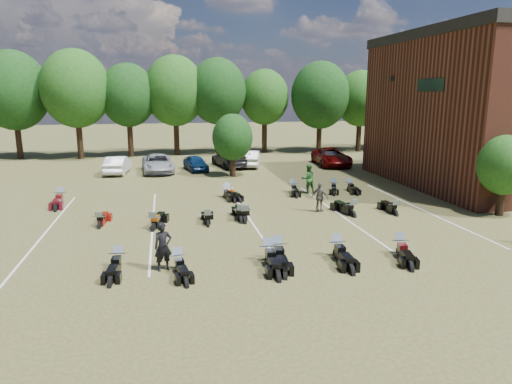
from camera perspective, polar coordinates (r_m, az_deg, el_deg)
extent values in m
plane|color=brown|center=(22.21, 8.24, -4.94)|extent=(160.00, 160.00, 0.00)
imported|color=silver|center=(39.13, -16.88, 3.28)|extent=(1.99, 4.54, 1.45)
imported|color=#999CA2|center=(38.93, -12.17, 3.51)|extent=(2.86, 5.50, 1.48)
imported|color=black|center=(40.98, -3.28, 4.24)|extent=(3.17, 5.61, 1.53)
imported|color=navy|center=(39.20, -7.55, 3.60)|extent=(2.27, 4.02, 1.29)
imported|color=#B5B6B1|center=(41.01, -0.68, 4.22)|extent=(2.61, 4.68, 1.46)
imported|color=#520504|center=(42.15, 9.42, 4.36)|extent=(3.04, 5.88, 1.58)
imported|color=#333337|center=(42.74, 9.07, 4.33)|extent=(3.08, 5.06, 1.37)
imported|color=black|center=(17.46, -11.54, -6.71)|extent=(0.78, 0.62, 1.86)
imported|color=#235E24|center=(30.27, 6.52, 1.66)|extent=(1.02, 0.84, 1.94)
imported|color=#5A574D|center=(25.58, 8.01, -0.66)|extent=(0.98, 0.99, 1.69)
cube|color=black|center=(36.00, 16.54, 13.39)|extent=(0.30, 0.40, 0.30)
cube|color=black|center=(31.70, 20.96, 12.38)|extent=(0.06, 3.00, 0.80)
cylinder|color=black|center=(51.04, -27.11, 5.96)|extent=(0.58, 0.58, 4.08)
ellipsoid|color=#1E4C19|center=(50.84, -27.59, 10.76)|extent=(6.00, 6.00, 6.90)
cylinder|color=black|center=(49.92, -21.55, 6.34)|extent=(0.58, 0.58, 4.08)
ellipsoid|color=#1E4C19|center=(49.72, -21.95, 11.26)|extent=(6.00, 6.00, 6.90)
cylinder|color=black|center=(49.29, -15.79, 6.67)|extent=(0.57, 0.58, 4.08)
ellipsoid|color=#1E4C19|center=(49.09, -16.09, 11.66)|extent=(6.00, 6.00, 6.90)
cylinder|color=black|center=(49.17, -9.94, 6.94)|extent=(0.57, 0.58, 4.08)
ellipsoid|color=#1E4C19|center=(48.96, -10.13, 11.94)|extent=(6.00, 6.00, 6.90)
cylinder|color=black|center=(49.54, -4.11, 7.13)|extent=(0.58, 0.58, 4.08)
ellipsoid|color=#1E4C19|center=(49.34, -4.19, 12.10)|extent=(6.00, 6.00, 6.90)
cylinder|color=black|center=(50.42, 1.58, 7.25)|extent=(0.57, 0.58, 4.08)
ellipsoid|color=#1E4C19|center=(50.21, 1.61, 12.13)|extent=(6.00, 6.00, 6.90)
cylinder|color=black|center=(51.76, 7.03, 7.29)|extent=(0.57, 0.58, 4.08)
ellipsoid|color=#1E4C19|center=(51.56, 7.16, 12.05)|extent=(6.00, 6.00, 6.90)
cylinder|color=black|center=(53.54, 12.16, 7.28)|extent=(0.57, 0.58, 4.08)
ellipsoid|color=#1E4C19|center=(53.35, 12.37, 11.87)|extent=(6.00, 6.00, 6.90)
cylinder|color=black|center=(55.71, 16.92, 7.21)|extent=(0.58, 0.58, 4.08)
ellipsoid|color=#1E4C19|center=(55.53, 17.20, 11.62)|extent=(6.00, 6.00, 6.90)
cylinder|color=black|center=(58.24, 21.30, 7.11)|extent=(0.58, 0.58, 4.08)
ellipsoid|color=#1E4C19|center=(58.06, 21.63, 11.32)|extent=(6.00, 6.00, 6.90)
cylinder|color=black|center=(28.03, 28.25, -0.86)|extent=(0.24, 0.24, 1.71)
sphere|color=#1E4C19|center=(27.71, 28.65, 2.98)|extent=(2.80, 2.80, 2.80)
cylinder|color=black|center=(36.26, -2.92, 3.47)|extent=(0.24, 0.24, 1.90)
sphere|color=#1E4C19|center=(35.99, -2.96, 6.85)|extent=(3.20, 3.20, 3.20)
cube|color=silver|center=(24.55, -24.54, -4.26)|extent=(0.10, 14.00, 0.01)
cube|color=silver|center=(23.87, -12.77, -3.87)|extent=(0.10, 14.00, 0.01)
cube|color=silver|center=(24.23, -0.86, -3.31)|extent=(0.10, 14.00, 0.01)
cube|color=silver|center=(25.59, 10.23, -2.66)|extent=(0.10, 14.00, 0.01)
cube|color=silver|center=(27.79, 19.88, -2.02)|extent=(0.10, 14.00, 0.01)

